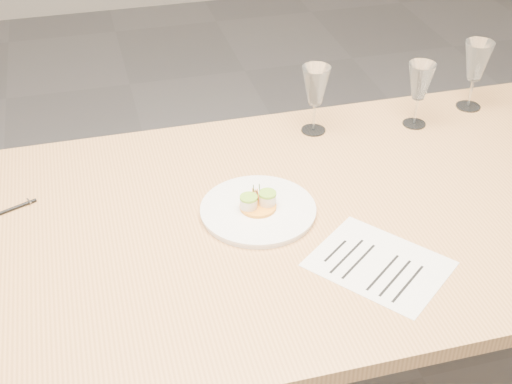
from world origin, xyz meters
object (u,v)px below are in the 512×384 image
object	(u,v)px
dining_table	(213,249)
wine_glass_2	(420,83)
wine_glass_1	(316,87)
dinner_plate	(258,209)
ballpoint_pen	(12,209)
recipe_sheet	(379,264)
wine_glass_3	(477,62)

from	to	relation	value
dining_table	wine_glass_2	world-z (taller)	wine_glass_2
wine_glass_1	dinner_plate	bearing A→B (deg)	-127.02
ballpoint_pen	wine_glass_1	xyz separation A→B (m)	(0.85, 0.18, 0.14)
recipe_sheet	wine_glass_3	bearing A→B (deg)	9.58
recipe_sheet	ballpoint_pen	size ratio (longest dim) A/B	2.99
ballpoint_pen	wine_glass_2	size ratio (longest dim) A/B	0.62
recipe_sheet	ballpoint_pen	distance (m)	0.91
dining_table	wine_glass_3	distance (m)	1.00
dining_table	recipe_sheet	size ratio (longest dim) A/B	6.54
dinner_plate	recipe_sheet	distance (m)	0.33
wine_glass_2	wine_glass_1	bearing A→B (deg)	172.13
dinner_plate	recipe_sheet	xyz separation A→B (m)	(0.21, -0.26, -0.01)
dinner_plate	ballpoint_pen	bearing A→B (deg)	164.10
dining_table	wine_glass_3	xyz separation A→B (m)	(0.90, 0.39, 0.22)
ballpoint_pen	recipe_sheet	bearing A→B (deg)	-50.36
dining_table	wine_glass_3	world-z (taller)	wine_glass_3
wine_glass_1	ballpoint_pen	bearing A→B (deg)	-168.18
dinner_plate	ballpoint_pen	world-z (taller)	dinner_plate
dining_table	ballpoint_pen	bearing A→B (deg)	157.42
wine_glass_1	recipe_sheet	bearing A→B (deg)	-94.57
dining_table	ballpoint_pen	world-z (taller)	ballpoint_pen
ballpoint_pen	wine_glass_3	size ratio (longest dim) A/B	0.57
dinner_plate	recipe_sheet	size ratio (longest dim) A/B	0.78
wine_glass_2	wine_glass_3	xyz separation A→B (m)	(0.21, 0.06, 0.01)
wine_glass_3	wine_glass_2	bearing A→B (deg)	-165.01
dinner_plate	recipe_sheet	world-z (taller)	dinner_plate
ballpoint_pen	dinner_plate	bearing A→B (deg)	-38.36
dining_table	wine_glass_2	distance (m)	0.79
dinner_plate	wine_glass_1	size ratio (longest dim) A/B	1.41
wine_glass_3	dining_table	bearing A→B (deg)	-156.69
dinner_plate	wine_glass_2	bearing A→B (deg)	28.38
dining_table	recipe_sheet	bearing A→B (deg)	-34.49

